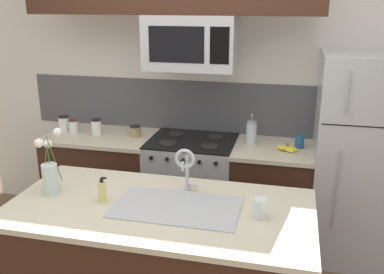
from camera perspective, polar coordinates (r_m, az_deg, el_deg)
The scene contains 20 objects.
rear_partition at distance 3.98m, azimuth 5.52°, elevation 6.11°, with size 5.20×0.10×2.60m, color silver.
splash_band at distance 4.01m, azimuth 1.09°, elevation 4.08°, with size 3.38×0.01×0.48m, color #4C4C51.
back_counter_left at distance 4.21m, azimuth -11.62°, elevation -5.57°, with size 1.01×0.65×0.91m.
back_counter_right at distance 3.86m, azimuth 10.42°, elevation -7.77°, with size 0.69×0.65×0.91m.
stove_range at distance 3.94m, azimuth 0.01°, elevation -6.79°, with size 0.76×0.64×0.93m.
microwave at distance 3.58m, azimuth -0.07°, elevation 12.49°, with size 0.74×0.40×0.44m.
refrigerator at distance 3.77m, azimuth 22.40°, elevation -2.83°, with size 0.86×0.74×1.72m.
storage_jar_tall at distance 4.24m, azimuth -16.69°, elevation 1.74°, with size 0.10×0.10×0.15m.
storage_jar_medium at distance 4.17m, azimuth -15.54°, elevation 1.40°, with size 0.09×0.09×0.12m.
storage_jar_short at distance 4.05m, azimuth -12.63°, elevation 1.34°, with size 0.09×0.09×0.15m.
storage_jar_squat at distance 3.93m, azimuth -7.59°, elevation 0.77°, with size 0.10×0.10×0.10m.
banana_bunch at distance 3.62m, azimuth 12.59°, elevation -1.50°, with size 0.19×0.15×0.08m.
french_press at distance 3.72m, azimuth 7.91°, elevation 0.56°, with size 0.09×0.09×0.27m.
coffee_tin at distance 3.71m, azimuth 14.16°, elevation -0.59°, with size 0.08×0.08×0.11m, color #1E5184.
island_counter at distance 2.87m, azimuth -4.18°, elevation -17.22°, with size 1.86×0.93×0.91m.
kitchen_sink at distance 2.64m, azimuth -2.05°, elevation -10.73°, with size 0.76×0.44×0.16m.
sink_faucet at distance 2.72m, azimuth -0.87°, elevation -3.65°, with size 0.14×0.14×0.31m.
dish_soap_bottle at distance 2.71m, azimuth -11.88°, elevation -7.11°, with size 0.06×0.05×0.16m.
drinking_glass at distance 2.51m, azimuth 9.03°, elevation -9.38°, with size 0.07×0.07×0.12m.
flower_vase at distance 2.89m, azimuth -18.39°, elevation -4.67°, with size 0.16×0.14×0.42m.
Camera 1 is at (0.83, -2.58, 2.11)m, focal length 40.00 mm.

